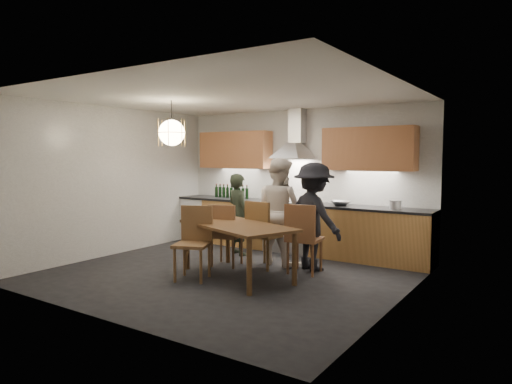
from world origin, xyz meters
The scene contains 17 objects.
ground centered at (0.00, 0.00, 0.00)m, with size 5.00×5.00×0.00m, color black.
room_shell centered at (0.00, 0.00, 1.71)m, with size 5.02×4.52×2.61m.
counter_run centered at (0.02, 1.95, 0.45)m, with size 5.00×0.62×0.90m.
range_stove centered at (0.00, 1.94, 0.44)m, with size 0.90×0.60×0.92m.
wall_fixtures centered at (0.00, 2.07, 1.87)m, with size 4.30×0.54×1.10m.
pendant_lamp centered at (-1.00, -0.10, 2.10)m, with size 0.43×0.43×0.70m.
dining_table centered at (0.22, -0.06, 0.68)m, with size 2.01×1.48×0.77m.
chair_back_left centered at (-0.30, 0.32, 0.57)m, with size 0.54×0.54×0.99m.
chair_back_mid centered at (0.24, 0.56, 0.60)m, with size 0.53×0.53×1.05m.
chair_back_right centered at (0.93, 0.59, 0.60)m, with size 0.53×0.53×1.04m.
chair_front centered at (-0.26, -0.44, 0.59)m, with size 0.60×0.60×1.03m.
person_left centered at (-0.65, 1.17, 0.72)m, with size 0.52×0.34×1.43m, color black.
person_mid centered at (0.31, 0.96, 0.85)m, with size 0.83×0.65×1.71m, color silver.
person_right centered at (0.94, 0.93, 0.82)m, with size 1.06×0.61×1.64m, color black.
mixing_bowl centered at (0.95, 1.91, 0.94)m, with size 0.34×0.34×0.08m, color #A8A8AB.
stock_pot centered at (1.88, 1.94, 0.96)m, with size 0.19×0.19×0.13m, color silver.
wine_bottles centered at (-1.44, 2.02, 1.03)m, with size 0.83×0.06×0.27m.
Camera 1 is at (4.02, -5.30, 1.74)m, focal length 32.00 mm.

